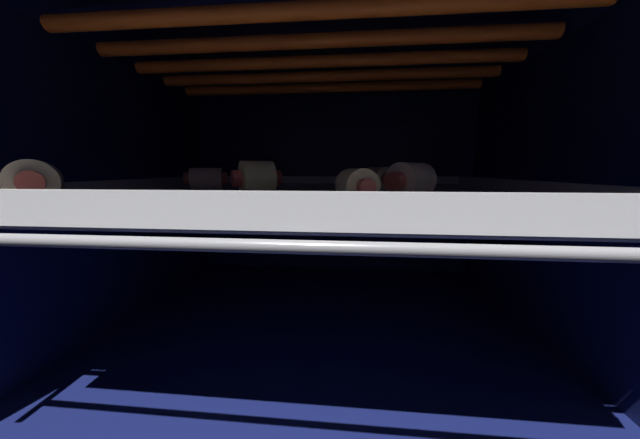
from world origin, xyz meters
TOP-DOWN VIEW (x-y plane):
  - ground_plane at (0.00, 0.00)cm, footprint 57.79×53.40cm
  - oven_wall_back at (0.00, 26.10)cm, footprint 57.79×1.20cm
  - oven_wall_left at (-28.29, 0.00)cm, footprint 1.20×51.00cm
  - oven_wall_right at (28.29, 0.00)cm, footprint 1.20×51.00cm
  - oven_ceiling at (0.00, 0.00)cm, footprint 57.79×53.40cm
  - heating_element at (0.00, 0.00)cm, footprint 44.31×23.81cm
  - oven_rack_mid at (0.00, 0.00)cm, footprint 52.80×49.98cm
  - baking_tray_mid at (0.00, 0.00)cm, footprint 48.14×41.89cm
  - pig_in_blanket_mid_0 at (-5.44, -7.70)cm, footprint 4.87×4.47cm
  - pig_in_blanket_mid_1 at (-20.17, -16.04)cm, footprint 4.62×4.62cm
  - pig_in_blanket_mid_2 at (7.54, 5.12)cm, footprint 4.19×4.94cm
  - pig_in_blanket_mid_3 at (-15.21, 1.64)cm, footprint 5.61×3.93cm
  - pig_in_blanket_mid_4 at (9.05, -9.14)cm, footprint 4.91×4.98cm
  - pig_in_blanket_mid_5 at (4.19, -13.04)cm, footprint 3.50×5.64cm

SIDE VIEW (x-z plane):
  - ground_plane at x=0.00cm, z-range -1.20..0.00cm
  - oven_rack_mid at x=0.00cm, z-range 16.87..17.56cm
  - oven_wall_back at x=0.00cm, z-range 0.00..35.72cm
  - oven_wall_left at x=-28.29cm, z-range 0.00..35.72cm
  - oven_wall_right at x=28.29cm, z-range 0.00..35.72cm
  - baking_tray_mid at x=0.00cm, z-range 17.00..19.17cm
  - pig_in_blanket_mid_5 at x=4.19cm, z-range 18.39..21.01cm
  - pig_in_blanket_mid_3 at x=-15.21cm, z-range 18.39..21.15cm
  - pig_in_blanket_mid_2 at x=7.54cm, z-range 18.39..21.29cm
  - pig_in_blanket_mid_4 at x=9.05cm, z-range 18.39..21.54cm
  - pig_in_blanket_mid_1 at x=-20.17cm, z-range 18.39..21.65cm
  - pig_in_blanket_mid_0 at x=-5.44cm, z-range 18.39..21.77cm
  - heating_element at x=0.00cm, z-range 32.49..33.86cm
  - oven_ceiling at x=0.00cm, z-range 35.72..36.92cm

